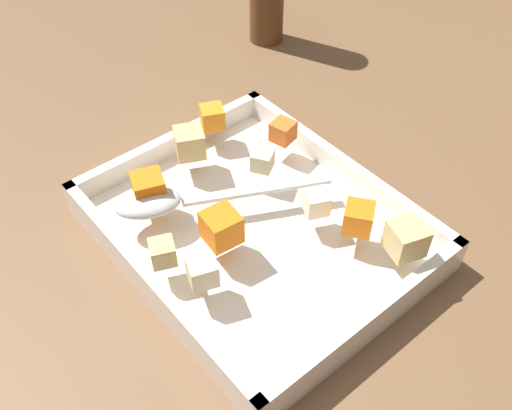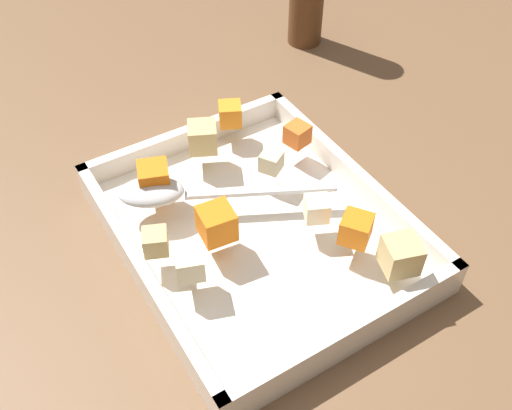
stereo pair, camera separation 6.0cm
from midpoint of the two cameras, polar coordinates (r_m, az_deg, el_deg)
ground_plane at (r=0.64m, az=-1.57°, el=-3.29°), size 4.00×4.00×0.00m
baking_dish at (r=0.63m, az=-2.73°, el=-2.69°), size 0.33×0.27×0.04m
carrot_chunk_near_right at (r=0.58m, az=-6.52°, el=-2.16°), size 0.04×0.04×0.03m
carrot_chunk_under_handle at (r=0.59m, az=7.02°, el=-1.42°), size 0.04×0.04×0.03m
carrot_chunk_near_left at (r=0.71m, az=-6.69°, el=8.34°), size 0.04×0.04×0.03m
carrot_chunk_corner_nw at (r=0.63m, az=-13.07°, el=1.41°), size 0.04×0.04×0.03m
carrot_chunk_front_center at (r=0.69m, az=0.10°, el=7.03°), size 0.03×0.03×0.02m
potato_chunk_mid_right at (r=0.57m, az=11.44°, el=-3.39°), size 0.04×0.04×0.03m
potato_chunk_heap_top at (r=0.67m, az=-9.01°, el=5.86°), size 0.04×0.04×0.03m
potato_chunk_center at (r=0.65m, az=-2.02°, el=4.20°), size 0.03×0.03×0.02m
potato_chunk_corner_sw at (r=0.57m, az=-12.04°, el=-4.66°), size 0.03×0.03×0.02m
potato_chunk_corner_ne at (r=0.55m, az=-8.39°, el=-6.55°), size 0.03×0.03×0.03m
potato_chunk_back_center at (r=0.60m, az=3.03°, el=0.10°), size 0.03×0.03×0.02m
serving_spoon at (r=0.62m, az=-11.93°, el=0.21°), size 0.13×0.22×0.02m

